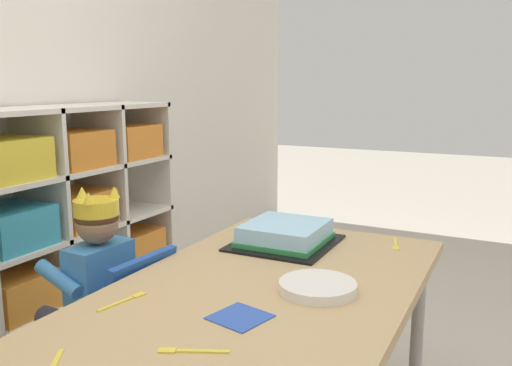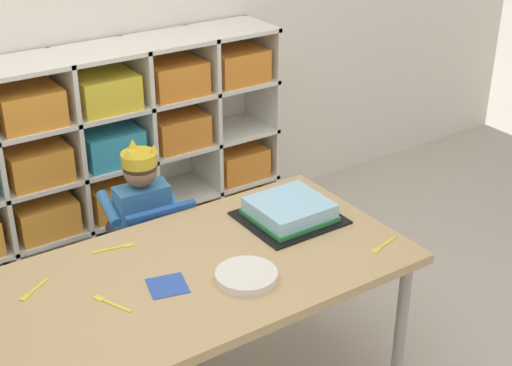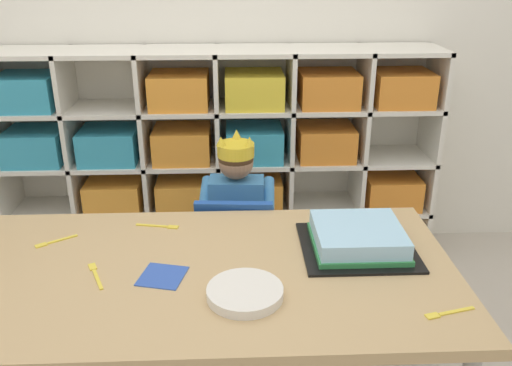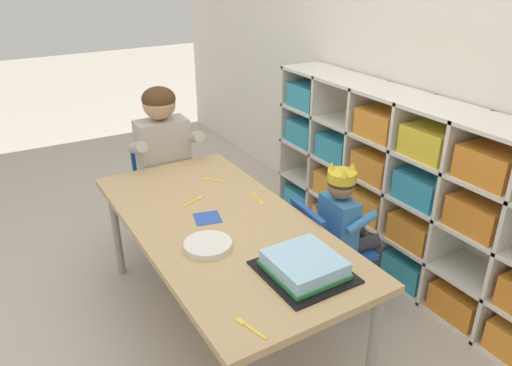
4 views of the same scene
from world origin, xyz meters
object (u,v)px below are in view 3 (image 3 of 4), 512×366
classroom_chair_blue (236,250)px  fork_scattered_mid_table (447,313)px  fork_at_table_front_edge (96,274)px  activity_table (188,283)px  child_with_crown (237,205)px  birthday_cake_on_tray (358,239)px  fork_beside_plate_stack (160,226)px  fork_near_child_seat (54,242)px  paper_plate_stack (245,293)px

classroom_chair_blue → fork_scattered_mid_table: bearing=128.8°
fork_at_table_front_edge → activity_table: bearing=70.5°
child_with_crown → birthday_cake_on_tray: 0.65m
child_with_crown → fork_beside_plate_stack: (-0.26, -0.36, 0.10)m
fork_at_table_front_edge → fork_near_child_seat: same height
birthday_cake_on_tray → fork_scattered_mid_table: 0.37m
paper_plate_stack → child_with_crown: bearing=90.9°
activity_table → fork_scattered_mid_table: fork_scattered_mid_table is taller
paper_plate_stack → fork_scattered_mid_table: paper_plate_stack is taller
activity_table → fork_beside_plate_stack: size_ratio=10.74×
fork_at_table_front_edge → fork_beside_plate_stack: (0.15, 0.29, 0.00)m
fork_near_child_seat → child_with_crown: bearing=5.5°
classroom_chair_blue → fork_near_child_seat: 0.71m
birthday_cake_on_tray → fork_near_child_seat: birthday_cake_on_tray is taller
fork_near_child_seat → paper_plate_stack: bearing=-60.8°
activity_table → child_with_crown: child_with_crown is taller
activity_table → fork_at_table_front_edge: bearing=-175.8°
fork_at_table_front_edge → fork_near_child_seat: bearing=-161.8°
child_with_crown → fork_at_table_front_edge: 0.77m
activity_table → classroom_chair_blue: classroom_chair_blue is taller
paper_plate_stack → fork_scattered_mid_table: 0.51m
fork_beside_plate_stack → fork_near_child_seat: (-0.32, -0.09, 0.00)m
fork_scattered_mid_table → fork_near_child_seat: same height
paper_plate_stack → birthday_cake_on_tray: bearing=34.7°
fork_at_table_front_edge → fork_scattered_mid_table: same height
paper_plate_stack → fork_beside_plate_stack: (-0.27, 0.41, -0.01)m
activity_table → fork_beside_plate_stack: (-0.11, 0.27, 0.05)m
birthday_cake_on_tray → paper_plate_stack: (-0.35, -0.24, -0.02)m
child_with_crown → fork_near_child_seat: bearing=42.0°
paper_plate_stack → fork_near_child_seat: size_ratio=1.72×
child_with_crown → fork_near_child_seat: (-0.58, -0.45, 0.10)m
paper_plate_stack → fork_at_table_front_edge: paper_plate_stack is taller
classroom_chair_blue → child_with_crown: bearing=-89.6°
activity_table → classroom_chair_blue: bearing=74.6°
child_with_crown → fork_at_table_front_edge: child_with_crown is taller
birthday_cake_on_tray → paper_plate_stack: bearing=-145.3°
birthday_cake_on_tray → paper_plate_stack: birthday_cake_on_tray is taller
fork_scattered_mid_table → fork_beside_plate_stack: size_ratio=0.95×
classroom_chair_blue → fork_scattered_mid_table: 0.95m
fork_at_table_front_edge → fork_near_child_seat: size_ratio=1.18×
activity_table → classroom_chair_blue: size_ratio=2.46×
birthday_cake_on_tray → activity_table: bearing=-169.0°
fork_beside_plate_stack → paper_plate_stack: bearing=134.4°
classroom_chair_blue → fork_beside_plate_stack: classroom_chair_blue is taller
birthday_cake_on_tray → fork_scattered_mid_table: size_ratio=2.49×
classroom_chair_blue → paper_plate_stack: size_ratio=3.11×
fork_scattered_mid_table → fork_near_child_seat: (-1.09, 0.41, 0.00)m
activity_table → fork_at_table_front_edge: (-0.26, -0.02, 0.05)m
birthday_cake_on_tray → fork_at_table_front_edge: (-0.77, -0.12, -0.03)m
birthday_cake_on_tray → fork_near_child_seat: (-0.94, 0.08, -0.03)m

